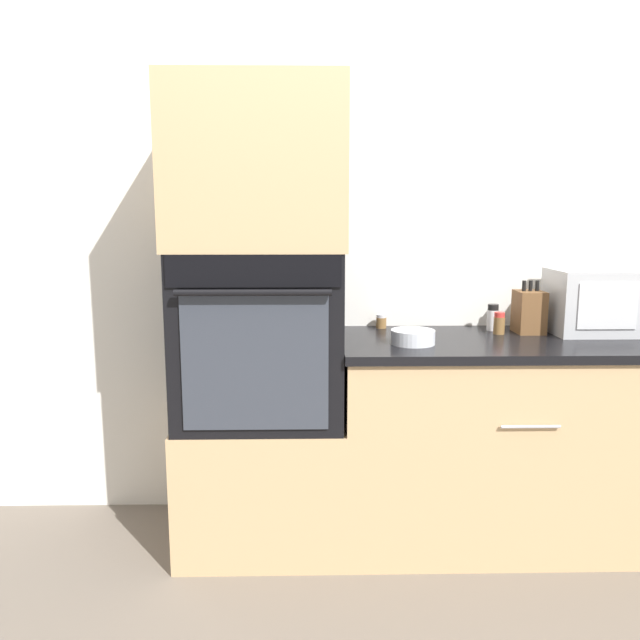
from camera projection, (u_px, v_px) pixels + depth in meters
name	position (u px, v px, depth m)	size (l,w,h in m)	color
ground_plane	(346.00, 575.00, 2.39)	(12.00, 12.00, 0.00)	#6B6056
wall_back	(339.00, 240.00, 2.80)	(8.00, 0.05, 2.50)	silver
oven_cabinet_base	(263.00, 476.00, 2.63)	(0.67, 0.60, 0.55)	tan
wall_oven	(261.00, 334.00, 2.52)	(0.64, 0.64, 0.68)	black
oven_cabinet_upper	(258.00, 168.00, 2.41)	(0.67, 0.60, 0.63)	tan
counter_unit	(502.00, 439.00, 2.62)	(1.37, 0.63, 0.86)	tan
microwave	(598.00, 302.00, 2.65)	(0.39, 0.28, 0.27)	#B2B5BA
knife_block	(529.00, 312.00, 2.67)	(0.11, 0.14, 0.23)	brown
bowl	(413.00, 337.00, 2.45)	(0.17, 0.17, 0.06)	silver
condiment_jar_near	(499.00, 323.00, 2.65)	(0.05, 0.05, 0.09)	brown
condiment_jar_mid	(381.00, 321.00, 2.79)	(0.05, 0.05, 0.06)	brown
condiment_jar_far	(493.00, 318.00, 2.73)	(0.05, 0.05, 0.12)	silver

